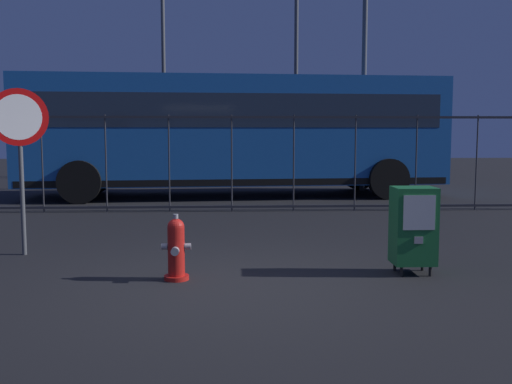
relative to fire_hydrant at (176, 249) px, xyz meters
name	(u,v)px	position (x,y,z in m)	size (l,w,h in m)	color
ground_plane	(233,287)	(0.63, -0.33, -0.35)	(60.00, 60.00, 0.00)	black
fire_hydrant	(176,249)	(0.00, 0.00, 0.00)	(0.33, 0.32, 0.75)	red
newspaper_box_primary	(413,226)	(2.74, 0.18, 0.22)	(0.48, 0.42, 1.02)	black
stop_sign	(19,136)	(-2.18, 1.44, 1.25)	(0.71, 0.31, 2.23)	#4C4F54
fence_barrier	(232,163)	(0.63, 5.66, 0.67)	(18.03, 0.04, 2.00)	#2D2D33
bus_near	(234,129)	(0.70, 8.66, 1.36)	(10.66, 3.41, 3.00)	#19519E
street_light_near_left	(296,54)	(2.87, 14.04, 3.95)	(0.32, 0.32, 7.46)	#4C4F54
street_light_near_right	(163,44)	(-1.76, 14.96, 4.37)	(0.32, 0.32, 8.29)	#4C4F54
street_light_far_left	(365,34)	(4.31, 9.93, 3.98)	(0.32, 0.32, 7.53)	#4C4F54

